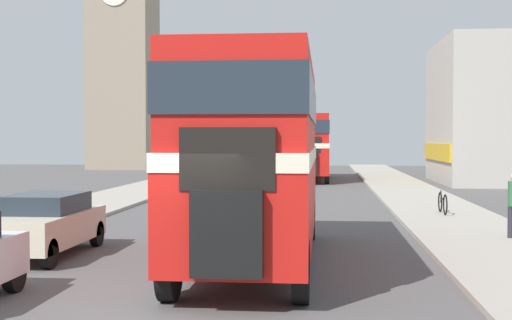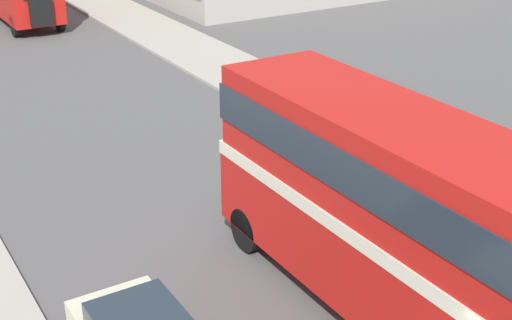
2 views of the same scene
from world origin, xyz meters
name	(u,v)px [view 1 (image 1 of 2)]	position (x,y,z in m)	size (l,w,h in m)	color
ground_plane	(166,308)	(0.00, 0.00, 0.00)	(120.00, 120.00, 0.00)	#565454
double_decker_bus	(256,145)	(1.05, 4.24, 2.58)	(2.52, 9.55, 4.35)	red
bus_distant	(309,142)	(1.60, 35.21, 2.50)	(2.54, 10.14, 4.20)	red
car_parked_mid	(44,224)	(-3.95, 4.74, 0.75)	(1.70, 4.06, 1.44)	beige
bicycle_on_pavement	(443,203)	(6.64, 13.91, 0.48)	(0.05, 1.76, 0.78)	black
church_tower	(123,11)	(-15.23, 50.84, 14.02)	(5.63, 5.63, 27.43)	gray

